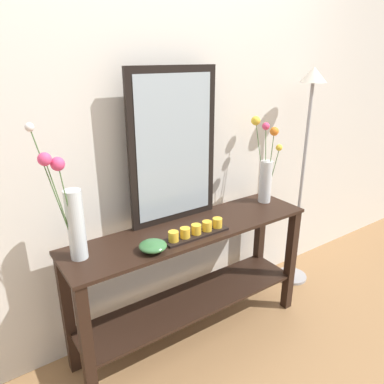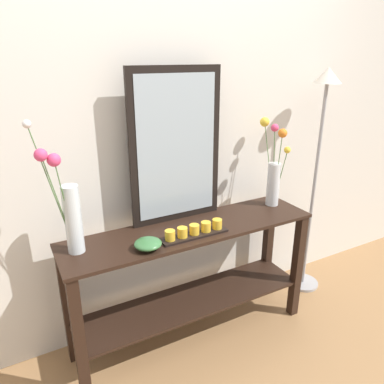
{
  "view_description": "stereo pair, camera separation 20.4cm",
  "coord_description": "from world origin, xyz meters",
  "views": [
    {
      "loc": [
        -1.08,
        -1.58,
        1.71
      ],
      "look_at": [
        0.0,
        0.0,
        0.99
      ],
      "focal_mm": 34.25,
      "sensor_mm": 36.0,
      "label": 1
    },
    {
      "loc": [
        -0.91,
        -1.68,
        1.71
      ],
      "look_at": [
        0.0,
        0.0,
        0.99
      ],
      "focal_mm": 34.25,
      "sensor_mm": 36.0,
      "label": 2
    }
  ],
  "objects": [
    {
      "name": "wall_back",
      "position": [
        0.0,
        0.31,
        1.35
      ],
      "size": [
        6.4,
        0.08,
        2.7
      ],
      "primitive_type": "cube",
      "color": "silver",
      "rests_on": "ground"
    },
    {
      "name": "ground_plane",
      "position": [
        0.0,
        0.0,
        -0.01
      ],
      "size": [
        7.0,
        6.0,
        0.02
      ],
      "primitive_type": "cube",
      "color": "#997047"
    },
    {
      "name": "vase_right",
      "position": [
        0.64,
        0.07,
        0.99
      ],
      "size": [
        0.11,
        0.23,
        0.57
      ],
      "color": "silver",
      "rests_on": "console_table"
    },
    {
      "name": "console_table",
      "position": [
        0.0,
        0.0,
        0.49
      ],
      "size": [
        1.51,
        0.38,
        0.77
      ],
      "color": "black",
      "rests_on": "ground"
    },
    {
      "name": "tall_vase_left",
      "position": [
        -0.66,
        0.03,
        1.0
      ],
      "size": [
        0.2,
        0.12,
        0.68
      ],
      "color": "silver",
      "rests_on": "console_table"
    },
    {
      "name": "mirror_leaning",
      "position": [
        -0.02,
        0.16,
        1.21
      ],
      "size": [
        0.56,
        0.03,
        0.89
      ],
      "color": "black",
      "rests_on": "console_table"
    },
    {
      "name": "candle_tray",
      "position": [
        -0.04,
        -0.09,
        0.79
      ],
      "size": [
        0.39,
        0.09,
        0.07
      ],
      "color": "black",
      "rests_on": "console_table"
    },
    {
      "name": "decorative_bowl",
      "position": [
        -0.32,
        -0.11,
        0.8
      ],
      "size": [
        0.14,
        0.14,
        0.05
      ],
      "color": "#38703D",
      "rests_on": "console_table"
    },
    {
      "name": "floor_lamp",
      "position": [
        1.04,
        0.07,
        1.11
      ],
      "size": [
        0.24,
        0.24,
        1.63
      ],
      "color": "#9E9EA3",
      "rests_on": "ground"
    }
  ]
}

